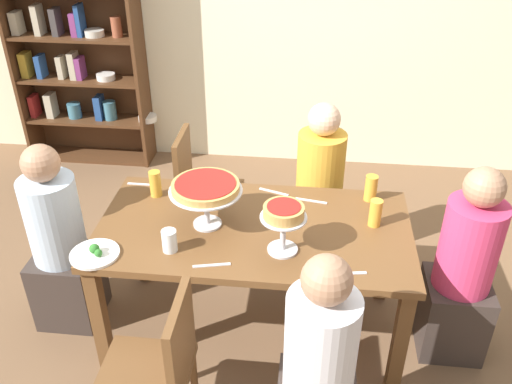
{
  "coord_description": "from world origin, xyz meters",
  "views": [
    {
      "loc": [
        0.27,
        -2.32,
        2.4
      ],
      "look_at": [
        0.0,
        0.1,
        0.89
      ],
      "focal_mm": 38.47,
      "sensor_mm": 36.0,
      "label": 1
    }
  ],
  "objects_px": {
    "cutlery_fork_far": "(212,265)",
    "chair_far_left": "(201,187)",
    "beer_glass_amber_short": "(371,188)",
    "beer_glass_amber_spare": "(375,213)",
    "bookshelf": "(74,31)",
    "cutlery_knife_far": "(142,184)",
    "diner_head_east": "(461,278)",
    "deep_dish_pizza_stand": "(206,189)",
    "diner_far_right": "(318,198)",
    "diner_head_west": "(61,250)",
    "dining_table": "(254,241)",
    "cutlery_fork_near": "(347,273)",
    "chair_near_left": "(159,369)",
    "water_glass_clear_near": "(169,241)",
    "salad_plate_far_diner": "(214,187)",
    "cutlery_knife_near": "(311,201)",
    "personal_pizza_stand": "(284,217)",
    "beer_glass_amber_tall": "(155,184)",
    "cutlery_spare_fork": "(274,192)",
    "salad_plate_near_diner": "(95,253)",
    "diner_near_right": "(318,380)"
  },
  "relations": [
    {
      "from": "chair_near_left",
      "to": "water_glass_clear_near",
      "type": "height_order",
      "value": "chair_near_left"
    },
    {
      "from": "salad_plate_far_diner",
      "to": "water_glass_clear_near",
      "type": "height_order",
      "value": "water_glass_clear_near"
    },
    {
      "from": "chair_far_left",
      "to": "cutlery_spare_fork",
      "type": "relative_size",
      "value": 4.83
    },
    {
      "from": "diner_far_right",
      "to": "cutlery_fork_far",
      "type": "relative_size",
      "value": 6.39
    },
    {
      "from": "salad_plate_far_diner",
      "to": "bookshelf",
      "type": "bearing_deg",
      "value": 130.8
    },
    {
      "from": "personal_pizza_stand",
      "to": "cutlery_knife_near",
      "type": "height_order",
      "value": "personal_pizza_stand"
    },
    {
      "from": "deep_dish_pizza_stand",
      "to": "cutlery_fork_far",
      "type": "xyz_separation_m",
      "value": [
        0.08,
        -0.33,
        -0.21
      ]
    },
    {
      "from": "cutlery_knife_far",
      "to": "salad_plate_near_diner",
      "type": "bearing_deg",
      "value": 87.34
    },
    {
      "from": "deep_dish_pizza_stand",
      "to": "cutlery_fork_far",
      "type": "distance_m",
      "value": 0.4
    },
    {
      "from": "bookshelf",
      "to": "salad_plate_near_diner",
      "type": "distance_m",
      "value": 2.57
    },
    {
      "from": "bookshelf",
      "to": "cutlery_fork_near",
      "type": "bearing_deg",
      "value": -46.82
    },
    {
      "from": "cutlery_knife_near",
      "to": "cutlery_spare_fork",
      "type": "distance_m",
      "value": 0.23
    },
    {
      "from": "personal_pizza_stand",
      "to": "beer_glass_amber_tall",
      "type": "xyz_separation_m",
      "value": [
        -0.75,
        0.43,
        -0.12
      ]
    },
    {
      "from": "deep_dish_pizza_stand",
      "to": "cutlery_knife_near",
      "type": "xyz_separation_m",
      "value": [
        0.53,
        0.29,
        -0.21
      ]
    },
    {
      "from": "bookshelf",
      "to": "beer_glass_amber_tall",
      "type": "height_order",
      "value": "bookshelf"
    },
    {
      "from": "diner_far_right",
      "to": "beer_glass_amber_short",
      "type": "relative_size",
      "value": 7.65
    },
    {
      "from": "diner_head_west",
      "to": "deep_dish_pizza_stand",
      "type": "height_order",
      "value": "diner_head_west"
    },
    {
      "from": "salad_plate_near_diner",
      "to": "cutlery_knife_far",
      "type": "distance_m",
      "value": 0.67
    },
    {
      "from": "diner_far_right",
      "to": "chair_near_left",
      "type": "relative_size",
      "value": 1.32
    },
    {
      "from": "personal_pizza_stand",
      "to": "cutlery_spare_fork",
      "type": "relative_size",
      "value": 1.44
    },
    {
      "from": "diner_head_west",
      "to": "personal_pizza_stand",
      "type": "height_order",
      "value": "diner_head_west"
    },
    {
      "from": "water_glass_clear_near",
      "to": "cutlery_fork_near",
      "type": "distance_m",
      "value": 0.86
    },
    {
      "from": "diner_near_right",
      "to": "diner_head_east",
      "type": "relative_size",
      "value": 1.0
    },
    {
      "from": "beer_glass_amber_spare",
      "to": "cutlery_fork_near",
      "type": "distance_m",
      "value": 0.44
    },
    {
      "from": "cutlery_fork_far",
      "to": "chair_far_left",
      "type": "bearing_deg",
      "value": 91.41
    },
    {
      "from": "diner_far_right",
      "to": "salad_plate_far_diner",
      "type": "relative_size",
      "value": 5.3
    },
    {
      "from": "salad_plate_far_diner",
      "to": "diner_near_right",
      "type": "bearing_deg",
      "value": -59.65
    },
    {
      "from": "bookshelf",
      "to": "cutlery_knife_far",
      "type": "bearing_deg",
      "value": -58.47
    },
    {
      "from": "chair_far_left",
      "to": "dining_table",
      "type": "bearing_deg",
      "value": 30.38
    },
    {
      "from": "bookshelf",
      "to": "chair_far_left",
      "type": "distance_m",
      "value": 1.9
    },
    {
      "from": "personal_pizza_stand",
      "to": "diner_far_right",
      "type": "bearing_deg",
      "value": 78.63
    },
    {
      "from": "deep_dish_pizza_stand",
      "to": "salad_plate_near_diner",
      "type": "relative_size",
      "value": 1.57
    },
    {
      "from": "bookshelf",
      "to": "diner_head_west",
      "type": "xyz_separation_m",
      "value": [
        0.62,
        -2.02,
        -0.66
      ]
    },
    {
      "from": "personal_pizza_stand",
      "to": "beer_glass_amber_tall",
      "type": "relative_size",
      "value": 1.7
    },
    {
      "from": "dining_table",
      "to": "cutlery_fork_near",
      "type": "xyz_separation_m",
      "value": [
        0.47,
        -0.33,
        0.09
      ]
    },
    {
      "from": "cutlery_fork_near",
      "to": "beer_glass_amber_tall",
      "type": "bearing_deg",
      "value": 142.75
    },
    {
      "from": "salad_plate_far_diner",
      "to": "cutlery_knife_far",
      "type": "height_order",
      "value": "salad_plate_far_diner"
    },
    {
      "from": "bookshelf",
      "to": "diner_head_east",
      "type": "xyz_separation_m",
      "value": [
        2.82,
        -2.01,
        -0.66
      ]
    },
    {
      "from": "diner_head_east",
      "to": "chair_far_left",
      "type": "height_order",
      "value": "diner_head_east"
    },
    {
      "from": "bookshelf",
      "to": "chair_near_left",
      "type": "xyz_separation_m",
      "value": [
        1.39,
        -2.76,
        -0.66
      ]
    },
    {
      "from": "diner_head_east",
      "to": "personal_pizza_stand",
      "type": "height_order",
      "value": "diner_head_east"
    },
    {
      "from": "cutlery_knife_far",
      "to": "cutlery_spare_fork",
      "type": "xyz_separation_m",
      "value": [
        0.78,
        0.0,
        0.0
      ]
    },
    {
      "from": "diner_head_east",
      "to": "deep_dish_pizza_stand",
      "type": "height_order",
      "value": "diner_head_east"
    },
    {
      "from": "bookshelf",
      "to": "diner_far_right",
      "type": "distance_m",
      "value": 2.53
    },
    {
      "from": "bookshelf",
      "to": "beer_glass_amber_tall",
      "type": "xyz_separation_m",
      "value": [
        1.13,
        -1.77,
        -0.33
      ]
    },
    {
      "from": "beer_glass_amber_short",
      "to": "beer_glass_amber_spare",
      "type": "bearing_deg",
      "value": -88.51
    },
    {
      "from": "beer_glass_amber_tall",
      "to": "cutlery_fork_far",
      "type": "bearing_deg",
      "value": -53.98
    },
    {
      "from": "diner_head_east",
      "to": "water_glass_clear_near",
      "type": "height_order",
      "value": "diner_head_east"
    },
    {
      "from": "beer_glass_amber_short",
      "to": "water_glass_clear_near",
      "type": "height_order",
      "value": "beer_glass_amber_short"
    },
    {
      "from": "beer_glass_amber_tall",
      "to": "cutlery_spare_fork",
      "type": "relative_size",
      "value": 0.85
    }
  ]
}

